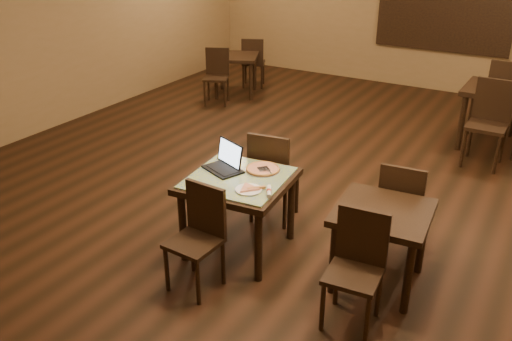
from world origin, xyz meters
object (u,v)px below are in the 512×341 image
Objects in this scene: chair_main_near at (200,231)px; other_table_c_chair_near at (357,262)px; other_table_a at (499,98)px; other_table_b_chair_far at (253,60)px; chair_main_far at (272,172)px; other_table_c at (382,222)px; other_table_a_chair_near at (490,118)px; tiled_table at (238,187)px; other_table_c_chair_far at (401,203)px; other_table_b_chair_near at (217,73)px; other_table_b at (236,62)px; other_table_a_chair_far at (504,92)px; laptop at (226,162)px; pizza_pan at (263,170)px.

other_table_c_chair_near reaches higher than chair_main_near.
other_table_a is 0.99× the size of other_table_b_chair_far.
chair_main_far is at bearing -115.16° from other_table_a.
other_table_a_chair_near is at bearing 79.04° from other_table_c.
other_table_c_chair_far is at bearing 22.56° from tiled_table.
other_table_c_chair_far is at bearing -60.55° from other_table_b_chair_near.
chair_main_near is 1.53m from other_table_c.
tiled_table is at bearing -81.68° from other_table_b.
other_table_a is (1.64, 3.96, 0.04)m from tiled_table.
other_table_b is 0.55m from other_table_b_chair_near.
chair_main_near is 5.46m from other_table_a_chair_far.
other_table_b is at bearing 5.80° from other_table_a_chair_far.
other_table_a_chair_far is 4.44m from other_table_c.
other_table_b_chair_far is 6.09m from other_table_c.
laptop is 4.39m from other_table_b_chair_near.
other_table_c is 0.89× the size of other_table_c_chair_far.
chair_main_near reaches higher than tiled_table.
other_table_c is (4.03, -4.05, 0.01)m from other_table_b.
other_table_c_chair_near is (4.03, -4.59, -0.07)m from other_table_b.
other_table_c_chair_far is (1.20, 0.47, -0.24)m from pizza_pan.
laptop is at bearing 108.73° from chair_main_near.
chair_main_far is 3.03× the size of pizza_pan.
pizza_pan is 0.30× the size of other_table_a_chair_near.
laptop reaches higher than other_table_b_chair_far.
other_table_c is at bearing -95.13° from other_table_a_chair_near.
other_table_c_chair_far reaches higher than pizza_pan.
laptop is 0.39× the size of other_table_a_chair_far.
other_table_c_chair_near is at bearing -93.60° from other_table_a.
laptop reaches higher than other_table_c.
other_table_b is at bearing 61.96° from other_table_b_chair_far.
chair_main_far is 1.10× the size of other_table_a.
other_table_c is at bearing 106.55° from other_table_b_chair_far.
tiled_table is 1.09× the size of other_table_b_chair_far.
tiled_table is 1.08× the size of other_table_c_chair_near.
other_table_b is at bearing 117.23° from tiled_table.
laptop is 0.35m from pizza_pan.
other_table_a_chair_near is 1.16× the size of other_table_c_chair_near.
laptop is at bearing 157.19° from other_table_c_chair_near.
chair_main_near is at bearing -174.44° from other_table_c_chair_near.
other_table_c is (1.30, -0.45, 0.03)m from chair_main_far.
other_table_b is at bearing -45.95° from other_table_c_chair_far.
other_table_a is at bearing 90.97° from other_table_a_chair_far.
chair_main_near is 1.10× the size of other_table_c.
other_table_a_chair_far reaches higher than other_table_c_chair_near.
other_table_c is at bearing 33.97° from chair_main_near.
chair_main_far is 4.94m from other_table_b_chair_far.
chair_main_far is 1.09× the size of other_table_b_chair_far.
tiled_table is 3.71m from other_table_a_chair_near.
other_table_c_chair_near is (-0.34, -3.71, -0.09)m from other_table_a_chair_near.
other_table_b_chair_far is at bearing 122.88° from other_table_c_chair_near.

